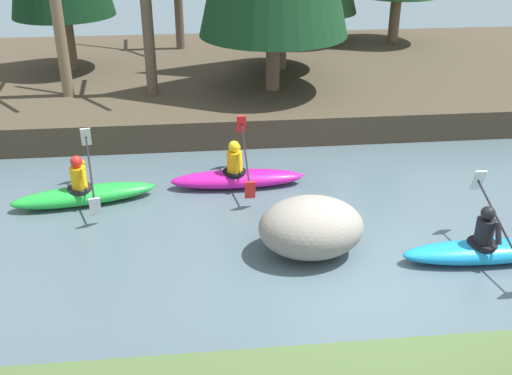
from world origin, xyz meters
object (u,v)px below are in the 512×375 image
kayaker_trailing (85,193)px  boulder_midstream (311,227)px  kayaker_middle (238,177)px  kayaker_lead (485,249)px

kayaker_trailing → boulder_midstream: 4.58m
kayaker_trailing → boulder_midstream: size_ratio=1.60×
kayaker_middle → kayaker_trailing: (-3.00, -0.42, 0.00)m
kayaker_lead → kayaker_trailing: (-6.80, 2.74, 0.00)m
kayaker_trailing → kayaker_lead: bearing=-32.7°
kayaker_lead → kayaker_middle: bearing=141.1°
kayaker_lead → kayaker_middle: same height
kayaker_middle → boulder_midstream: kayaker_middle is taller
boulder_midstream → kayaker_trailing: bearing=151.1°
kayaker_lead → kayaker_trailing: size_ratio=0.99×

